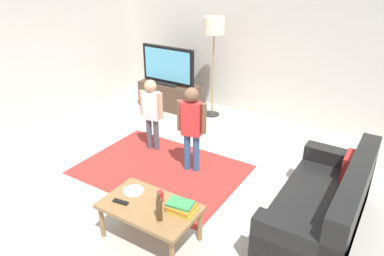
% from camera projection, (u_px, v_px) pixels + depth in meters
% --- Properties ---
extents(ground, '(7.80, 7.80, 0.00)m').
position_uv_depth(ground, '(167.00, 191.00, 4.65)').
color(ground, '#B2ADA3').
extents(wall_back, '(6.00, 0.12, 2.70)m').
position_uv_depth(wall_back, '(265.00, 42.00, 6.36)').
color(wall_back, silver).
rests_on(wall_back, ground).
extents(wall_left, '(0.12, 6.00, 2.70)m').
position_uv_depth(wall_left, '(3.00, 55.00, 5.52)').
color(wall_left, silver).
rests_on(wall_left, ground).
extents(area_rug, '(2.20, 1.60, 0.01)m').
position_uv_depth(area_rug, '(161.00, 169.00, 5.12)').
color(area_rug, '#9E2D28').
rests_on(area_rug, ground).
extents(tv_stand, '(1.20, 0.44, 0.50)m').
position_uv_depth(tv_stand, '(170.00, 96.00, 7.06)').
color(tv_stand, '#4C3828').
rests_on(tv_stand, ground).
extents(tv, '(1.10, 0.28, 0.71)m').
position_uv_depth(tv, '(168.00, 66.00, 6.79)').
color(tv, black).
rests_on(tv, tv_stand).
extents(couch, '(0.80, 1.80, 0.86)m').
position_uv_depth(couch, '(326.00, 210.00, 3.85)').
color(couch, black).
rests_on(couch, ground).
extents(floor_lamp, '(0.36, 0.36, 1.78)m').
position_uv_depth(floor_lamp, '(214.00, 31.00, 6.21)').
color(floor_lamp, '#262626').
rests_on(floor_lamp, ground).
extents(child_near_tv, '(0.37, 0.18, 1.11)m').
position_uv_depth(child_near_tv, '(151.00, 109.00, 5.40)').
color(child_near_tv, '#4C4C59').
rests_on(child_near_tv, ground).
extents(child_center, '(0.40, 0.20, 1.21)m').
position_uv_depth(child_center, '(192.00, 122.00, 4.81)').
color(child_center, '#33598C').
rests_on(child_center, ground).
extents(coffee_table, '(1.00, 0.60, 0.42)m').
position_uv_depth(coffee_table, '(150.00, 209.00, 3.73)').
color(coffee_table, olive).
rests_on(coffee_table, ground).
extents(book_stack, '(0.30, 0.23, 0.09)m').
position_uv_depth(book_stack, '(181.00, 207.00, 3.62)').
color(book_stack, yellow).
rests_on(book_stack, coffee_table).
extents(bottle, '(0.06, 0.06, 0.30)m').
position_uv_depth(bottle, '(159.00, 209.00, 3.46)').
color(bottle, '#4C3319').
rests_on(bottle, coffee_table).
extents(tv_remote, '(0.18, 0.07, 0.02)m').
position_uv_depth(tv_remote, '(121.00, 202.00, 3.75)').
color(tv_remote, black).
rests_on(tv_remote, coffee_table).
extents(soda_can, '(0.07, 0.07, 0.12)m').
position_uv_depth(soda_can, '(160.00, 196.00, 3.75)').
color(soda_can, red).
rests_on(soda_can, coffee_table).
extents(plate, '(0.22, 0.22, 0.02)m').
position_uv_depth(plate, '(133.00, 191.00, 3.93)').
color(plate, white).
rests_on(plate, coffee_table).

